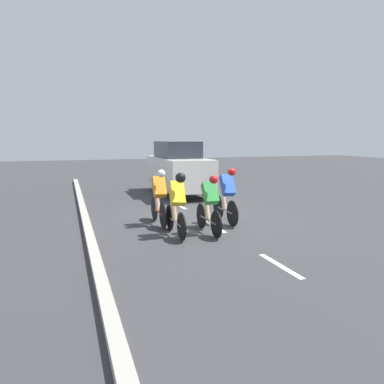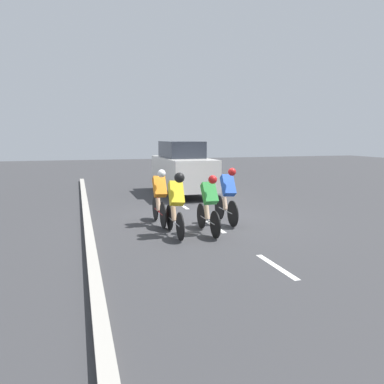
{
  "view_description": "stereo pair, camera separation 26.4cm",
  "coord_description": "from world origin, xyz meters",
  "views": [
    {
      "loc": [
        3.64,
        9.82,
        2.34
      ],
      "look_at": [
        0.63,
        0.9,
        0.95
      ],
      "focal_mm": 35.0,
      "sensor_mm": 36.0,
      "label": 1
    },
    {
      "loc": [
        3.39,
        9.9,
        2.34
      ],
      "look_at": [
        0.63,
        0.9,
        0.95
      ],
      "focal_mm": 35.0,
      "sensor_mm": 36.0,
      "label": 2
    }
  ],
  "objects": [
    {
      "name": "lane_stripe_near",
      "position": [
        0.0,
        4.1,
        0.0
      ],
      "size": [
        0.12,
        1.4,
        0.01
      ],
      "primitive_type": "cube",
      "color": "white",
      "rests_on": "ground"
    },
    {
      "name": "support_car",
      "position": [
        -0.69,
        -4.73,
        1.08
      ],
      "size": [
        1.7,
        4.29,
        2.16
      ],
      "color": "black",
      "rests_on": "ground"
    },
    {
      "name": "cyclist_blue",
      "position": [
        -0.45,
        0.63,
        0.8
      ],
      "size": [
        0.35,
        1.65,
        1.54
      ],
      "color": "black",
      "rests_on": "ground"
    },
    {
      "name": "curb",
      "position": [
        3.2,
        0.9,
        0.07
      ],
      "size": [
        0.2,
        23.18,
        0.14
      ],
      "primitive_type": "cube",
      "color": "#A8A399",
      "rests_on": "ground"
    },
    {
      "name": "cyclist_green",
      "position": [
        0.4,
        1.54,
        0.76
      ],
      "size": [
        0.32,
        1.67,
        1.46
      ],
      "color": "black",
      "rests_on": "ground"
    },
    {
      "name": "lane_stripe_far",
      "position": [
        0.0,
        -2.3,
        0.0
      ],
      "size": [
        0.12,
        1.4,
        0.01
      ],
      "primitive_type": "cube",
      "color": "white",
      "rests_on": "ground"
    },
    {
      "name": "ground_plane",
      "position": [
        0.0,
        0.0,
        0.0
      ],
      "size": [
        60.0,
        60.0,
        0.0
      ],
      "primitive_type": "plane",
      "color": "#38383A"
    },
    {
      "name": "lane_stripe_mid",
      "position": [
        0.0,
        0.9,
        0.0
      ],
      "size": [
        0.12,
        1.4,
        0.01
      ],
      "primitive_type": "cube",
      "color": "white",
      "rests_on": "ground"
    },
    {
      "name": "cyclist_yellow",
      "position": [
        1.21,
        1.49,
        0.83
      ],
      "size": [
        0.36,
        1.67,
        1.54
      ],
      "color": "black",
      "rests_on": "ground"
    },
    {
      "name": "cyclist_orange",
      "position": [
        1.33,
        0.24,
        0.78
      ],
      "size": [
        0.33,
        1.69,
        1.51
      ],
      "color": "black",
      "rests_on": "ground"
    }
  ]
}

